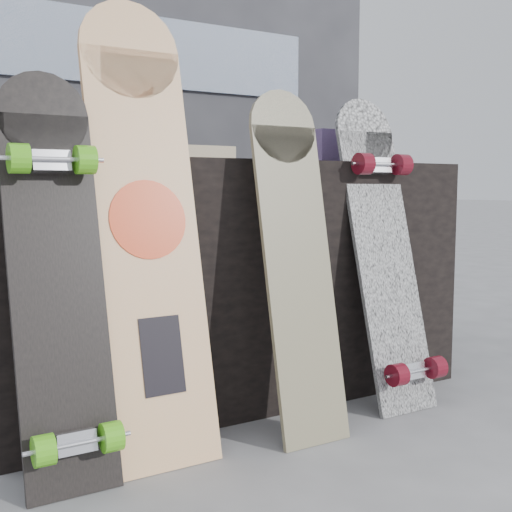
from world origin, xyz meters
TOP-DOWN VIEW (x-y plane):
  - ground at (0.00, 0.00)m, footprint 60.00×60.00m
  - vendor_table at (0.00, 0.50)m, footprint 1.60×0.60m
  - booth at (0.00, 1.35)m, footprint 2.40×0.22m
  - merch_box_purple at (-0.38, 0.47)m, footprint 0.18×0.12m
  - merch_box_small at (0.39, 0.45)m, footprint 0.14×0.14m
  - merch_box_flat at (-0.03, 0.61)m, footprint 0.22×0.10m
  - longboard_geisha at (-0.42, 0.16)m, footprint 0.28×0.30m
  - longboard_celtic at (-0.00, 0.06)m, footprint 0.22×0.22m
  - longboard_cascadia at (0.40, 0.14)m, footprint 0.23×0.34m
  - skateboard_dark at (-0.67, 0.10)m, footprint 0.22×0.31m

SIDE VIEW (x-z plane):
  - ground at x=0.00m, z-range 0.00..0.00m
  - vendor_table at x=0.00m, z-range 0.00..0.80m
  - skateboard_dark at x=-0.67m, z-range 0.02..1.02m
  - longboard_cascadia at x=0.40m, z-range 0.02..1.03m
  - longboard_celtic at x=0.00m, z-range 0.03..1.03m
  - longboard_geisha at x=-0.42m, z-range 0.03..1.26m
  - merch_box_flat at x=-0.03m, z-range 0.80..0.86m
  - merch_box_purple at x=-0.38m, z-range 0.80..0.90m
  - merch_box_small at x=0.39m, z-range 0.80..0.92m
  - booth at x=0.00m, z-range 0.00..2.20m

